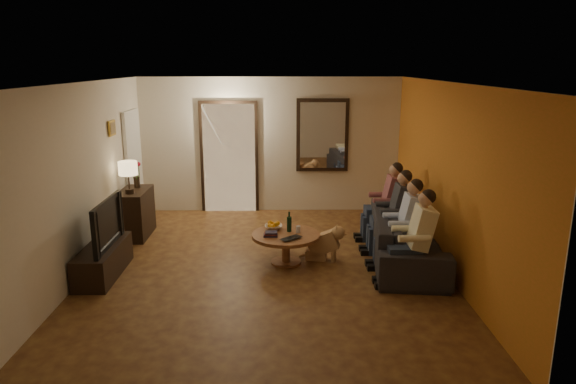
{
  "coord_description": "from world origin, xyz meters",
  "views": [
    {
      "loc": [
        0.2,
        -6.83,
        2.85
      ],
      "look_at": [
        0.3,
        0.3,
        1.05
      ],
      "focal_mm": 32.0,
      "sensor_mm": 36.0,
      "label": 1
    }
  ],
  "objects_px": {
    "person_d": "(388,205)",
    "dog": "(323,242)",
    "table_lamp": "(129,177)",
    "tv_stand": "(103,261)",
    "person_a": "(416,242)",
    "coffee_table": "(286,248)",
    "laptop": "(293,239)",
    "tv": "(100,223)",
    "wine_bottle": "(289,221)",
    "bowl": "(274,227)",
    "dresser": "(135,213)",
    "sofa": "(406,237)",
    "person_b": "(405,228)",
    "person_c": "(396,215)"
  },
  "relations": [
    {
      "from": "table_lamp",
      "to": "person_b",
      "type": "distance_m",
      "value": 4.4
    },
    {
      "from": "person_d",
      "to": "laptop",
      "type": "height_order",
      "value": "person_d"
    },
    {
      "from": "tv_stand",
      "to": "coffee_table",
      "type": "xyz_separation_m",
      "value": [
        2.52,
        0.41,
        0.01
      ]
    },
    {
      "from": "tv",
      "to": "wine_bottle",
      "type": "bearing_deg",
      "value": -78.8
    },
    {
      "from": "coffee_table",
      "to": "bowl",
      "type": "xyz_separation_m",
      "value": [
        -0.18,
        0.22,
        0.26
      ]
    },
    {
      "from": "table_lamp",
      "to": "wine_bottle",
      "type": "height_order",
      "value": "table_lamp"
    },
    {
      "from": "tv_stand",
      "to": "person_b",
      "type": "bearing_deg",
      "value": 2.77
    },
    {
      "from": "sofa",
      "to": "person_c",
      "type": "xyz_separation_m",
      "value": [
        -0.1,
        0.3,
        0.25
      ]
    },
    {
      "from": "table_lamp",
      "to": "laptop",
      "type": "relative_size",
      "value": 1.64
    },
    {
      "from": "dog",
      "to": "table_lamp",
      "type": "bearing_deg",
      "value": 175.35
    },
    {
      "from": "tv_stand",
      "to": "tv",
      "type": "bearing_deg",
      "value": -90.0
    },
    {
      "from": "person_b",
      "to": "dog",
      "type": "distance_m",
      "value": 1.21
    },
    {
      "from": "dresser",
      "to": "table_lamp",
      "type": "height_order",
      "value": "table_lamp"
    },
    {
      "from": "tv_stand",
      "to": "wine_bottle",
      "type": "bearing_deg",
      "value": 11.2
    },
    {
      "from": "person_a",
      "to": "dog",
      "type": "bearing_deg",
      "value": 140.88
    },
    {
      "from": "person_c",
      "to": "dog",
      "type": "distance_m",
      "value": 1.2
    },
    {
      "from": "dog",
      "to": "laptop",
      "type": "relative_size",
      "value": 1.7
    },
    {
      "from": "tv_stand",
      "to": "laptop",
      "type": "bearing_deg",
      "value": 2.81
    },
    {
      "from": "person_a",
      "to": "person_d",
      "type": "distance_m",
      "value": 1.8
    },
    {
      "from": "dresser",
      "to": "person_d",
      "type": "xyz_separation_m",
      "value": [
        4.19,
        -0.26,
        0.2
      ]
    },
    {
      "from": "tv_stand",
      "to": "person_a",
      "type": "height_order",
      "value": "person_a"
    },
    {
      "from": "bowl",
      "to": "person_b",
      "type": "bearing_deg",
      "value": -12.9
    },
    {
      "from": "sofa",
      "to": "person_c",
      "type": "bearing_deg",
      "value": 25.33
    },
    {
      "from": "person_a",
      "to": "tv_stand",
      "type": "bearing_deg",
      "value": 174.6
    },
    {
      "from": "tv_stand",
      "to": "wine_bottle",
      "type": "height_order",
      "value": "wine_bottle"
    },
    {
      "from": "dresser",
      "to": "laptop",
      "type": "bearing_deg",
      "value": -30.34
    },
    {
      "from": "table_lamp",
      "to": "dog",
      "type": "distance_m",
      "value": 3.3
    },
    {
      "from": "tv",
      "to": "person_c",
      "type": "distance_m",
      "value": 4.27
    },
    {
      "from": "person_b",
      "to": "person_d",
      "type": "xyz_separation_m",
      "value": [
        0.0,
        1.2,
        0.0
      ]
    },
    {
      "from": "bowl",
      "to": "person_c",
      "type": "bearing_deg",
      "value": 5.38
    },
    {
      "from": "table_lamp",
      "to": "tv_stand",
      "type": "xyz_separation_m",
      "value": [
        0.0,
        -1.44,
        -0.85
      ]
    },
    {
      "from": "dog",
      "to": "laptop",
      "type": "height_order",
      "value": "dog"
    },
    {
      "from": "sofa",
      "to": "wine_bottle",
      "type": "xyz_separation_m",
      "value": [
        -1.73,
        0.01,
        0.25
      ]
    },
    {
      "from": "bowl",
      "to": "wine_bottle",
      "type": "xyz_separation_m",
      "value": [
        0.23,
        -0.12,
        0.12
      ]
    },
    {
      "from": "person_d",
      "to": "dresser",
      "type": "bearing_deg",
      "value": 176.48
    },
    {
      "from": "dresser",
      "to": "person_d",
      "type": "bearing_deg",
      "value": -3.52
    },
    {
      "from": "dresser",
      "to": "tv",
      "type": "height_order",
      "value": "tv"
    },
    {
      "from": "person_a",
      "to": "bowl",
      "type": "height_order",
      "value": "person_a"
    },
    {
      "from": "dresser",
      "to": "person_c",
      "type": "xyz_separation_m",
      "value": [
        4.19,
        -0.86,
        0.2
      ]
    },
    {
      "from": "person_d",
      "to": "dog",
      "type": "relative_size",
      "value": 2.14
    },
    {
      "from": "person_d",
      "to": "dog",
      "type": "bearing_deg",
      "value": -141.84
    },
    {
      "from": "tv_stand",
      "to": "person_a",
      "type": "xyz_separation_m",
      "value": [
        4.19,
        -0.4,
        0.39
      ]
    },
    {
      "from": "table_lamp",
      "to": "person_d",
      "type": "bearing_deg",
      "value": -0.51
    },
    {
      "from": "coffee_table",
      "to": "laptop",
      "type": "bearing_deg",
      "value": -70.35
    },
    {
      "from": "person_b",
      "to": "bowl",
      "type": "bearing_deg",
      "value": 167.1
    },
    {
      "from": "person_a",
      "to": "coffee_table",
      "type": "relative_size",
      "value": 1.21
    },
    {
      "from": "dresser",
      "to": "wine_bottle",
      "type": "bearing_deg",
      "value": -24.17
    },
    {
      "from": "person_b",
      "to": "person_d",
      "type": "bearing_deg",
      "value": 90.0
    },
    {
      "from": "dresser",
      "to": "dog",
      "type": "relative_size",
      "value": 1.6
    },
    {
      "from": "coffee_table",
      "to": "sofa",
      "type": "bearing_deg",
      "value": 3.06
    }
  ]
}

